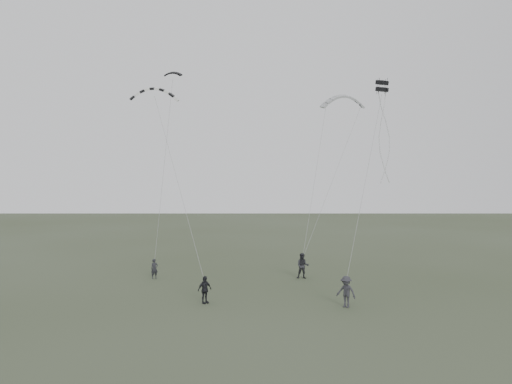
{
  "coord_description": "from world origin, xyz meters",
  "views": [
    {
      "loc": [
        1.02,
        -30.24,
        7.82
      ],
      "look_at": [
        1.01,
        5.63,
        6.57
      ],
      "focal_mm": 35.0,
      "sensor_mm": 36.0,
      "label": 1
    }
  ],
  "objects_px": {
    "kite_box": "(382,86)",
    "flyer_left": "(154,269)",
    "flyer_center": "(205,290)",
    "kite_striped": "(154,89)",
    "kite_dark_small": "(173,73)",
    "flyer_right": "(303,266)",
    "flyer_far": "(346,292)",
    "kite_pale_large": "(343,96)"
  },
  "relations": [
    {
      "from": "flyer_right",
      "to": "kite_striped",
      "type": "height_order",
      "value": "kite_striped"
    },
    {
      "from": "kite_striped",
      "to": "kite_dark_small",
      "type": "bearing_deg",
      "value": 75.89
    },
    {
      "from": "flyer_right",
      "to": "flyer_far",
      "type": "xyz_separation_m",
      "value": [
        1.79,
        -8.14,
        -0.03
      ]
    },
    {
      "from": "flyer_far",
      "to": "kite_box",
      "type": "height_order",
      "value": "kite_box"
    },
    {
      "from": "kite_box",
      "to": "flyer_right",
      "type": "bearing_deg",
      "value": 99.54
    },
    {
      "from": "flyer_center",
      "to": "kite_box",
      "type": "distance_m",
      "value": 17.34
    },
    {
      "from": "flyer_left",
      "to": "flyer_right",
      "type": "bearing_deg",
      "value": -29.41
    },
    {
      "from": "kite_striped",
      "to": "flyer_left",
      "type": "bearing_deg",
      "value": 94.66
    },
    {
      "from": "flyer_left",
      "to": "kite_dark_small",
      "type": "bearing_deg",
      "value": 47.64
    },
    {
      "from": "kite_pale_large",
      "to": "kite_striped",
      "type": "relative_size",
      "value": 1.13
    },
    {
      "from": "flyer_far",
      "to": "kite_pale_large",
      "type": "bearing_deg",
      "value": 116.96
    },
    {
      "from": "kite_dark_small",
      "to": "kite_striped",
      "type": "relative_size",
      "value": 0.42
    },
    {
      "from": "kite_box",
      "to": "flyer_left",
      "type": "bearing_deg",
      "value": 126.92
    },
    {
      "from": "kite_dark_small",
      "to": "kite_pale_large",
      "type": "bearing_deg",
      "value": 18.32
    },
    {
      "from": "flyer_far",
      "to": "kite_pale_large",
      "type": "distance_m",
      "value": 20.47
    },
    {
      "from": "kite_pale_large",
      "to": "kite_striped",
      "type": "height_order",
      "value": "kite_pale_large"
    },
    {
      "from": "flyer_left",
      "to": "kite_dark_small",
      "type": "relative_size",
      "value": 1.03
    },
    {
      "from": "flyer_left",
      "to": "kite_striped",
      "type": "bearing_deg",
      "value": -104.99
    },
    {
      "from": "flyer_left",
      "to": "flyer_right",
      "type": "distance_m",
      "value": 11.16
    },
    {
      "from": "flyer_center",
      "to": "kite_striped",
      "type": "height_order",
      "value": "kite_striped"
    },
    {
      "from": "flyer_center",
      "to": "kite_box",
      "type": "bearing_deg",
      "value": -28.27
    },
    {
      "from": "flyer_far",
      "to": "kite_box",
      "type": "xyz_separation_m",
      "value": [
        2.95,
        3.74,
        12.69
      ]
    },
    {
      "from": "flyer_left",
      "to": "flyer_center",
      "type": "distance_m",
      "value": 8.53
    },
    {
      "from": "flyer_left",
      "to": "kite_striped",
      "type": "distance_m",
      "value": 13.29
    },
    {
      "from": "kite_striped",
      "to": "kite_box",
      "type": "xyz_separation_m",
      "value": [
        15.46,
        -2.68,
        -0.29
      ]
    },
    {
      "from": "flyer_center",
      "to": "kite_striped",
      "type": "distance_m",
      "value": 14.77
    },
    {
      "from": "kite_dark_small",
      "to": "flyer_right",
      "type": "bearing_deg",
      "value": -13.59
    },
    {
      "from": "flyer_right",
      "to": "kite_striped",
      "type": "distance_m",
      "value": 16.9
    },
    {
      "from": "flyer_far",
      "to": "kite_box",
      "type": "bearing_deg",
      "value": 87.66
    },
    {
      "from": "flyer_left",
      "to": "kite_pale_large",
      "type": "xyz_separation_m",
      "value": [
        15.32,
        6.81,
        13.97
      ]
    },
    {
      "from": "flyer_far",
      "to": "kite_pale_large",
      "type": "xyz_separation_m",
      "value": [
        2.36,
        14.94,
        13.78
      ]
    },
    {
      "from": "flyer_left",
      "to": "flyer_center",
      "type": "height_order",
      "value": "flyer_center"
    },
    {
      "from": "kite_dark_small",
      "to": "kite_pale_large",
      "type": "relative_size",
      "value": 0.37
    },
    {
      "from": "flyer_far",
      "to": "flyer_center",
      "type": "bearing_deg",
      "value": -150.16
    },
    {
      "from": "flyer_right",
      "to": "flyer_center",
      "type": "xyz_separation_m",
      "value": [
        -6.63,
        -7.23,
        -0.12
      ]
    },
    {
      "from": "flyer_right",
      "to": "kite_dark_small",
      "type": "height_order",
      "value": "kite_dark_small"
    },
    {
      "from": "flyer_center",
      "to": "kite_box",
      "type": "relative_size",
      "value": 2.38
    },
    {
      "from": "kite_dark_small",
      "to": "kite_striped",
      "type": "height_order",
      "value": "kite_dark_small"
    },
    {
      "from": "flyer_left",
      "to": "flyer_center",
      "type": "relative_size",
      "value": 0.89
    },
    {
      "from": "flyer_far",
      "to": "kite_dark_small",
      "type": "xyz_separation_m",
      "value": [
        -12.1,
        11.86,
        15.21
      ]
    },
    {
      "from": "kite_dark_small",
      "to": "kite_box",
      "type": "xyz_separation_m",
      "value": [
        15.05,
        -8.12,
        -2.52
      ]
    },
    {
      "from": "flyer_right",
      "to": "kite_pale_large",
      "type": "relative_size",
      "value": 0.49
    }
  ]
}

